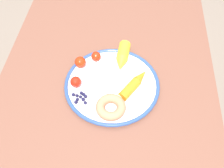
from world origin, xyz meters
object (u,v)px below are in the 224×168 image
at_px(banana, 105,82).
at_px(tomato_far, 96,56).
at_px(donut, 111,107).
at_px(dining_table, 107,96).
at_px(tomato_mid, 80,62).
at_px(carrot_yellow, 123,56).
at_px(blueberry_pile, 80,97).
at_px(carrot_orange, 134,84).
at_px(tomato_near, 76,82).
at_px(plate, 112,85).

bearing_deg(banana, tomato_far, -157.69).
xyz_separation_m(donut, tomato_far, (-0.20, -0.07, 0.00)).
height_order(dining_table, tomato_mid, tomato_mid).
bearing_deg(dining_table, carrot_yellow, 148.02).
distance_m(carrot_yellow, blueberry_pile, 0.21).
relative_size(banana, carrot_orange, 1.18).
bearing_deg(blueberry_pile, tomato_mid, -170.93).
bearing_deg(tomato_mid, carrot_yellow, 105.14).
xyz_separation_m(blueberry_pile, tomato_near, (-0.05, -0.02, 0.01)).
relative_size(dining_table, donut, 10.73).
relative_size(donut, tomato_near, 2.57).
bearing_deg(carrot_orange, tomato_mid, -110.94).
relative_size(banana, tomato_near, 4.23).
bearing_deg(carrot_yellow, donut, -5.93).
xyz_separation_m(plate, carrot_orange, (0.00, 0.07, 0.02)).
distance_m(plate, tomato_near, 0.12).
relative_size(banana, donut, 1.64).
bearing_deg(tomato_far, donut, 19.66).
height_order(carrot_orange, donut, carrot_orange).
height_order(blueberry_pile, tomato_mid, tomato_mid).
bearing_deg(blueberry_pile, carrot_yellow, 145.16).
bearing_deg(plate, donut, 3.21).
height_order(banana, blueberry_pile, banana).
bearing_deg(blueberry_pile, dining_table, 143.06).
xyz_separation_m(donut, tomato_near, (-0.08, -0.12, 0.00)).
relative_size(donut, blueberry_pile, 1.72).
xyz_separation_m(carrot_yellow, tomato_far, (0.00, -0.09, -0.00)).
distance_m(plate, banana, 0.03).
relative_size(dining_table, tomato_far, 29.52).
relative_size(dining_table, tomato_near, 27.62).
xyz_separation_m(carrot_orange, tomato_mid, (-0.07, -0.19, 0.00)).
distance_m(donut, blueberry_pile, 0.10).
distance_m(tomato_mid, tomato_far, 0.06).
bearing_deg(tomato_mid, donut, 36.17).
xyz_separation_m(carrot_orange, tomato_near, (0.01, -0.19, 0.00)).
xyz_separation_m(carrot_yellow, donut, (0.20, -0.02, -0.01)).
bearing_deg(carrot_yellow, tomato_mid, -74.86).
height_order(plate, blueberry_pile, blueberry_pile).
bearing_deg(banana, tomato_near, -82.75).
height_order(dining_table, carrot_yellow, carrot_yellow).
xyz_separation_m(dining_table, tomato_near, (0.05, -0.10, 0.14)).
bearing_deg(carrot_yellow, carrot_orange, 22.79).
distance_m(banana, tomato_far, 0.11).
distance_m(carrot_orange, donut, 0.12).
bearing_deg(carrot_yellow, tomato_far, -87.14).
bearing_deg(donut, tomato_mid, -143.83).
distance_m(dining_table, tomato_far, 0.16).
height_order(donut, tomato_near, tomato_near).
distance_m(blueberry_pile, tomato_near, 0.06).
xyz_separation_m(carrot_orange, carrot_yellow, (-0.11, -0.05, 0.00)).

